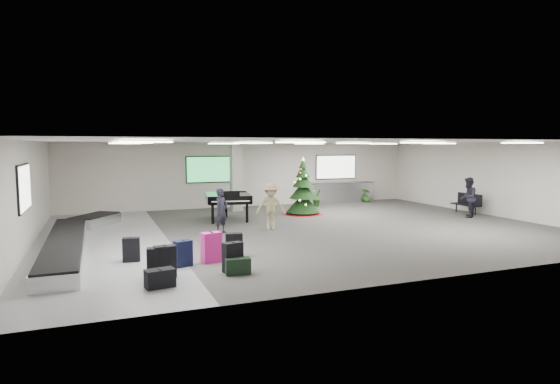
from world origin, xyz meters
name	(u,v)px	position (x,y,z in m)	size (l,w,h in m)	color
ground	(305,229)	(0.00, 0.00, 0.00)	(18.00, 18.00, 0.00)	#353330
room_envelope	(289,165)	(-0.38, 0.67, 2.33)	(18.02, 14.02, 3.21)	#B9B4A9
baggage_carousel	(73,239)	(-7.84, -0.08, 0.21)	(2.28, 9.71, 0.43)	silver
service_counter	(338,192)	(5.00, 6.65, 0.55)	(4.05, 0.65, 1.08)	silver
suitcase_0	(165,262)	(-5.70, -4.63, 0.38)	(0.50, 0.30, 0.77)	black
suitcase_1	(233,257)	(-4.10, -4.73, 0.36)	(0.51, 0.35, 0.75)	black
pink_suitcase	(211,247)	(-4.36, -3.60, 0.40)	(0.56, 0.39, 0.81)	#D31B84
suitcase_3	(234,245)	(-3.67, -3.31, 0.34)	(0.49, 0.32, 0.70)	black
navy_suitcase	(183,254)	(-5.14, -3.77, 0.33)	(0.49, 0.38, 0.69)	black
suitcase_5	(158,263)	(-5.86, -4.64, 0.36)	(0.51, 0.32, 0.74)	black
green_duffel	(238,266)	(-4.04, -4.96, 0.20)	(0.61, 0.35, 0.41)	black
suitcase_8	(131,250)	(-6.31, -2.77, 0.32)	(0.47, 0.31, 0.66)	black
black_duffel	(160,278)	(-5.91, -5.36, 0.20)	(0.66, 0.44, 0.42)	black
christmas_tree	(303,195)	(1.46, 3.44, 0.88)	(1.79, 1.79, 2.56)	maroon
grand_piano	(228,198)	(-2.12, 2.96, 0.91)	(2.06, 2.48, 1.28)	black
bench	(467,202)	(8.47, 0.92, 0.51)	(0.52, 1.44, 0.90)	black
traveler_a	(221,211)	(-3.09, 0.28, 0.78)	(0.57, 0.38, 1.57)	black
traveler_b	(271,206)	(-1.20, 0.42, 0.85)	(1.09, 0.63, 1.69)	#8D8357
traveler_bench	(468,197)	(7.58, -0.04, 0.86)	(0.83, 0.65, 1.71)	black
potted_plant_left	(317,197)	(3.21, 5.62, 0.45)	(0.50, 0.40, 0.90)	#184215
potted_plant_right	(367,196)	(6.51, 6.20, 0.36)	(0.40, 0.40, 0.72)	#184215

